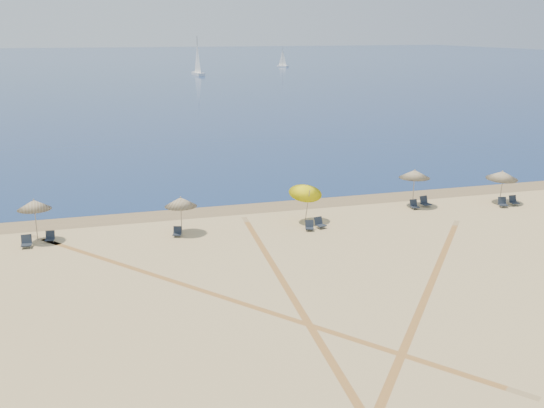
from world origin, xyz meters
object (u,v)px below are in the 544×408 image
Objects in this scene: umbrella_5 at (502,175)px; sailboat_2 at (283,61)px; chair_3 at (177,232)px; chair_9 at (514,201)px; chair_4 at (309,226)px; chair_5 at (320,223)px; chair_8 at (503,203)px; umbrella_1 at (34,205)px; chair_1 at (26,242)px; chair_2 at (50,237)px; umbrella_4 at (415,174)px; chair_7 at (425,202)px; chair_6 at (414,205)px; sailboat_1 at (198,63)px; umbrella_3 at (306,190)px; umbrella_2 at (181,202)px.

sailboat_2 reaches higher than umbrella_5.
chair_9 is (23.75, 0.34, 0.03)m from chair_3.
chair_5 is at bearing 38.51° from chair_4.
chair_8 is 1.12m from chair_9.
umbrella_1 is at bearing 179.40° from umbrella_5.
umbrella_1 is 2.18m from chair_1.
chair_2 is 29.93m from chair_8.
chair_2 is (-23.99, -0.88, -2.03)m from umbrella_4.
chair_7 reaches higher than chair_5.
chair_9 is at bearing -1.83° from umbrella_1.
chair_6 is (23.77, 0.25, 0.00)m from chair_2.
chair_5 reaches higher than chair_6.
chair_6 is at bearing 33.42° from chair_4.
chair_9 is at bearing -6.69° from chair_6.
chair_2 is 1.00× the size of chair_9.
sailboat_1 is at bearing 77.97° from chair_7.
umbrella_3 is 1.16× the size of umbrella_5.
chair_9 is (32.23, -0.13, -0.02)m from chair_1.
chair_7 is 6.36m from chair_9.
sailboat_1 reaches higher than chair_6.
chair_1 is 0.97× the size of chair_4.
umbrella_1 reaches higher than umbrella_2.
chair_6 is 6.28m from chair_8.
chair_1 is 31.15m from chair_8.
umbrella_4 reaches higher than umbrella_1.
umbrella_5 is 23.20m from chair_3.
umbrella_1 is at bearing -171.71° from chair_4.
chair_5 is (17.25, -1.28, -0.01)m from chair_1.
chair_6 is at bearing 3.24° from umbrella_2.
umbrella_5 reaches higher than chair_2.
umbrella_5 is (31.06, -0.33, -0.20)m from umbrella_1.
umbrella_3 is 4.40× the size of chair_6.
chair_9 is at bearing -47.18° from umbrella_5.
umbrella_4 is 24.10m from chair_2.
umbrella_1 is at bearing 157.32° from chair_5.
chair_4 is at bearing 8.63° from chair_3.
umbrella_4 is 166.84m from sailboat_2.
chair_2 reaches higher than chair_4.
umbrella_4 is 7.47m from chair_9.
umbrella_2 is 8.68m from chair_5.
umbrella_5 is 3.62× the size of chair_9.
chair_5 reaches higher than chair_3.
umbrella_3 is 2.53m from chair_4.
chair_5 is (-14.35, -1.84, -1.73)m from umbrella_5.
sailboat_1 is (0.79, 133.22, 2.78)m from chair_9.
umbrella_5 is at bearing 135.40° from chair_9.
chair_6 is 167.50m from sailboat_2.
umbrella_1 is 16.26m from umbrella_3.
umbrella_5 is (22.77, 0.56, 0.05)m from umbrella_2.
chair_8 is at bearing -26.72° from chair_7.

